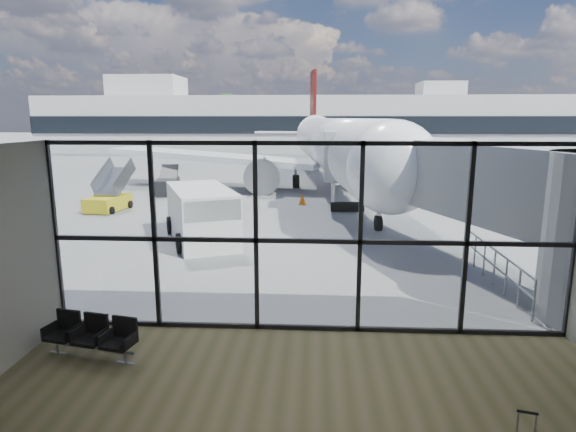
# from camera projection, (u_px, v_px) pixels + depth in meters

# --- Properties ---
(ground) EXTENTS (220.00, 220.00, 0.00)m
(ground) POSITION_uv_depth(u_px,v_px,m) (314.00, 166.00, 50.66)
(ground) COLOR slate
(ground) RESTS_ON ground
(lounge_shell) EXTENTS (12.02, 8.01, 4.51)m
(lounge_shell) POSITION_uv_depth(u_px,v_px,m) (302.00, 300.00, 6.32)
(lounge_shell) COLOR brown
(lounge_shell) RESTS_ON ground
(glass_curtain_wall) EXTENTS (12.10, 0.12, 4.50)m
(glass_curtain_wall) POSITION_uv_depth(u_px,v_px,m) (308.00, 239.00, 11.09)
(glass_curtain_wall) COLOR white
(glass_curtain_wall) RESTS_ON ground
(jet_bridge) EXTENTS (8.00, 16.50, 4.33)m
(jet_bridge) POSITION_uv_depth(u_px,v_px,m) (445.00, 180.00, 17.63)
(jet_bridge) COLOR #929597
(jet_bridge) RESTS_ON ground
(apron_railing) EXTENTS (0.06, 5.46, 1.11)m
(apron_railing) POSITION_uv_depth(u_px,v_px,m) (495.00, 262.00, 14.51)
(apron_railing) COLOR gray
(apron_railing) RESTS_ON ground
(far_terminal) EXTENTS (80.00, 12.20, 11.00)m
(far_terminal) POSITION_uv_depth(u_px,v_px,m) (311.00, 123.00, 71.34)
(far_terminal) COLOR #AAAAA6
(far_terminal) RESTS_ON ground
(tree_0) EXTENTS (4.95, 4.95, 7.12)m
(tree_0) POSITION_uv_depth(u_px,v_px,m) (56.00, 120.00, 83.57)
(tree_0) COLOR #382619
(tree_0) RESTS_ON ground
(tree_1) EXTENTS (5.61, 5.61, 8.07)m
(tree_1) POSITION_uv_depth(u_px,v_px,m) (90.00, 116.00, 83.10)
(tree_1) COLOR #382619
(tree_1) RESTS_ON ground
(tree_2) EXTENTS (6.27, 6.27, 9.03)m
(tree_2) POSITION_uv_depth(u_px,v_px,m) (123.00, 112.00, 82.64)
(tree_2) COLOR #382619
(tree_2) RESTS_ON ground
(tree_3) EXTENTS (4.95, 4.95, 7.12)m
(tree_3) POSITION_uv_depth(u_px,v_px,m) (158.00, 120.00, 82.55)
(tree_3) COLOR #382619
(tree_3) RESTS_ON ground
(tree_4) EXTENTS (5.61, 5.61, 8.07)m
(tree_4) POSITION_uv_depth(u_px,v_px,m) (192.00, 116.00, 82.09)
(tree_4) COLOR #382619
(tree_4) RESTS_ON ground
(tree_5) EXTENTS (6.27, 6.27, 9.03)m
(tree_5) POSITION_uv_depth(u_px,v_px,m) (227.00, 112.00, 81.63)
(tree_5) COLOR #382619
(tree_5) RESTS_ON ground
(seating_row) EXTENTS (2.05, 0.96, 0.91)m
(seating_row) POSITION_uv_depth(u_px,v_px,m) (93.00, 334.00, 10.19)
(seating_row) COLOR gray
(seating_row) RESTS_ON ground
(airliner) EXTENTS (32.81, 38.13, 9.83)m
(airliner) POSITION_uv_depth(u_px,v_px,m) (334.00, 145.00, 35.38)
(airliner) COLOR white
(airliner) RESTS_ON ground
(service_van) EXTENTS (4.00, 5.50, 2.19)m
(service_van) POSITION_uv_depth(u_px,v_px,m) (202.00, 214.00, 19.60)
(service_van) COLOR white
(service_van) RESTS_ON ground
(belt_loader) EXTENTS (2.04, 4.01, 1.76)m
(belt_loader) POSITION_uv_depth(u_px,v_px,m) (168.00, 185.00, 32.08)
(belt_loader) COLOR black
(belt_loader) RESTS_ON ground
(mobile_stairs) EXTENTS (2.00, 3.31, 2.21)m
(mobile_stairs) POSITION_uv_depth(u_px,v_px,m) (109.00, 201.00, 26.34)
(mobile_stairs) COLOR gold
(mobile_stairs) RESTS_ON ground
(traffic_cone_a) EXTENTS (0.48, 0.48, 0.69)m
(traffic_cone_a) POSITION_uv_depth(u_px,v_px,m) (221.00, 225.00, 21.22)
(traffic_cone_a) COLOR orange
(traffic_cone_a) RESTS_ON ground
(traffic_cone_c) EXTENTS (0.46, 0.46, 0.66)m
(traffic_cone_c) POSITION_uv_depth(u_px,v_px,m) (302.00, 199.00, 28.14)
(traffic_cone_c) COLOR #D5630B
(traffic_cone_c) RESTS_ON ground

